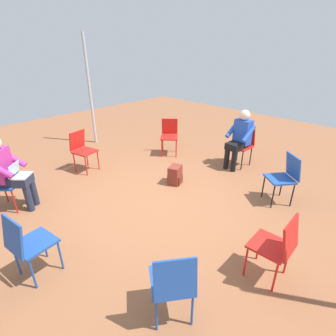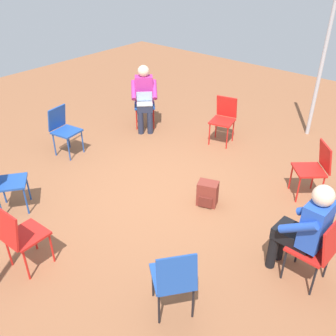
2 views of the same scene
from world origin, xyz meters
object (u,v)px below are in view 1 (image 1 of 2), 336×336
chair_southeast (0,181)px  backpack_near_laptop_user (175,176)px  person_with_laptop (8,170)px  person_in_blue (240,136)px  chair_southwest (169,134)px  chair_north (277,244)px  chair_west (243,143)px  chair_south (82,148)px  chair_east (27,242)px  chair_northeast (173,282)px  chair_northwest (285,175)px

chair_southeast → backpack_near_laptop_user: bearing=106.5°
person_with_laptop → person_in_blue: same height
chair_southwest → chair_north: (1.92, 3.50, 0.00)m
chair_southeast → chair_southwest: bearing=131.3°
chair_southeast → person_in_blue: person_in_blue is taller
chair_southeast → backpack_near_laptop_user: (-2.55, 1.42, -0.34)m
chair_southwest → person_with_laptop: size_ratio=0.69×
chair_west → backpack_near_laptop_user: 1.78m
person_with_laptop → chair_southeast: bearing=-90.0°
chair_south → person_in_blue: person_in_blue is taller
chair_east → person_with_laptop: person_with_laptop is taller
chair_west → chair_northeast: bearing=113.9°
person_with_laptop → backpack_near_laptop_user: bearing=107.5°
chair_east → backpack_near_laptop_user: size_ratio=2.36×
chair_southwest → chair_northeast: bearing=93.0°
chair_west → person_with_laptop: size_ratio=0.69×
chair_west → chair_northeast: 3.99m
chair_northwest → chair_southeast: bearing=84.6°
chair_northwest → chair_southeast: size_ratio=1.00×
chair_east → person_with_laptop: 1.72m
chair_south → chair_east: (1.87, 2.17, 0.00)m
chair_northeast → chair_north: bearing=14.7°
person_in_blue → chair_north: bearing=131.2°
person_in_blue → backpack_near_laptop_user: bearing=76.8°
chair_north → chair_southwest: bearing=58.9°
chair_west → person_in_blue: (0.17, -0.01, 0.20)m
chair_south → chair_southeast: (1.63, 0.38, 0.00)m
chair_northeast → chair_southeast: bearing=135.5°
chair_northeast → person_with_laptop: size_ratio=0.69×
chair_northwest → chair_southwest: size_ratio=1.00×
chair_southwest → backpack_near_laptop_user: bearing=96.6°
chair_east → chair_northeast: bearing=17.3°
chair_north → chair_northeast: same height
chair_southwest → person_in_blue: 1.68m
chair_south → chair_southwest: same height
backpack_near_laptop_user → chair_southeast: bearing=-29.1°
chair_south → chair_west: (-2.60, 2.24, 0.00)m
chair_west → chair_north: (2.57, 1.90, 0.00)m
chair_east → backpack_near_laptop_user: (-2.78, -0.37, -0.34)m
chair_south → chair_southwest: (-1.95, 0.64, 0.00)m
chair_southeast → person_in_blue: bearing=111.0°
backpack_near_laptop_user → chair_south: bearing=-63.0°
chair_southeast → chair_east: bearing=38.2°
chair_northwest → chair_south: 3.92m
chair_south → person_with_laptop: 1.61m
person_with_laptop → chair_west: bearing=112.6°
chair_northwest → backpack_near_laptop_user: chair_northwest is taller
chair_south → chair_southeast: bearing=-0.3°
chair_north → chair_east: 2.73m
chair_north → person_with_laptop: (1.54, -3.64, 0.20)m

